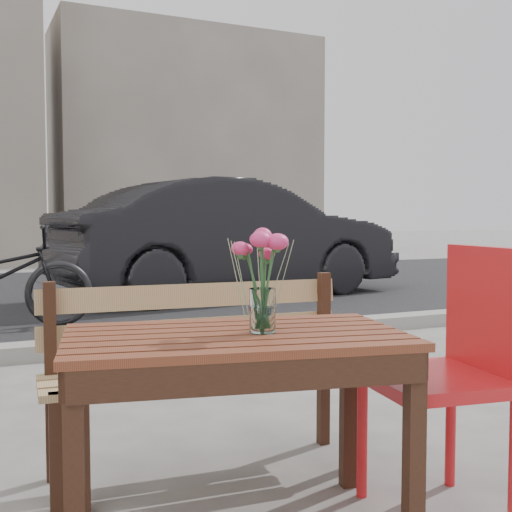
{
  "coord_description": "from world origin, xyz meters",
  "views": [
    {
      "loc": [
        -0.69,
        -1.93,
        1.04
      ],
      "look_at": [
        0.19,
        -0.01,
        0.92
      ],
      "focal_mm": 45.0,
      "sensor_mm": 36.0,
      "label": 1
    }
  ],
  "objects_px": {
    "main_table": "(236,366)",
    "parked_car": "(230,239)",
    "main_vase": "(262,268)",
    "red_chair": "(458,359)"
  },
  "relations": [
    {
      "from": "main_table",
      "to": "parked_car",
      "type": "bearing_deg",
      "value": 79.21
    },
    {
      "from": "red_chair",
      "to": "parked_car",
      "type": "height_order",
      "value": "parked_car"
    },
    {
      "from": "main_table",
      "to": "main_vase",
      "type": "distance_m",
      "value": 0.33
    },
    {
      "from": "red_chair",
      "to": "main_vase",
      "type": "height_order",
      "value": "main_vase"
    },
    {
      "from": "red_chair",
      "to": "parked_car",
      "type": "distance_m",
      "value": 6.42
    },
    {
      "from": "parked_car",
      "to": "red_chair",
      "type": "bearing_deg",
      "value": 156.82
    },
    {
      "from": "main_vase",
      "to": "red_chair",
      "type": "bearing_deg",
      "value": -10.63
    },
    {
      "from": "main_table",
      "to": "parked_car",
      "type": "xyz_separation_m",
      "value": [
        2.47,
        6.03,
        0.2
      ]
    },
    {
      "from": "main_vase",
      "to": "parked_car",
      "type": "bearing_deg",
      "value": 68.46
    },
    {
      "from": "main_table",
      "to": "red_chair",
      "type": "relative_size",
      "value": 1.27
    }
  ]
}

